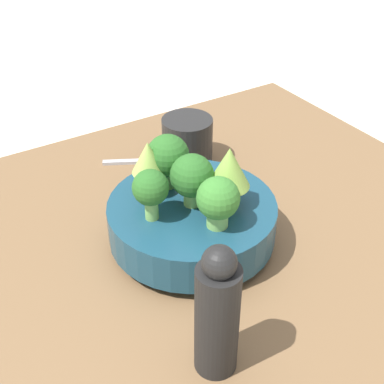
% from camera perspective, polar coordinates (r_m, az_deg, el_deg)
% --- Properties ---
extents(ground_plane, '(6.00, 6.00, 0.00)m').
position_cam_1_polar(ground_plane, '(0.79, 0.16, -7.79)').
color(ground_plane, beige).
extents(table, '(0.93, 0.79, 0.03)m').
position_cam_1_polar(table, '(0.78, 0.16, -6.94)').
color(table, brown).
rests_on(table, ground_plane).
extents(bowl, '(0.24, 0.24, 0.07)m').
position_cam_1_polar(bowl, '(0.75, -0.00, -3.04)').
color(bowl, navy).
rests_on(bowl, table).
extents(romanesco_piece_near, '(0.05, 0.05, 0.08)m').
position_cam_1_polar(romanesco_piece_near, '(0.73, -4.69, 3.36)').
color(romanesco_piece_near, '#6BA34C').
rests_on(romanesco_piece_near, bowl).
extents(broccoli_floret_right, '(0.05, 0.05, 0.07)m').
position_cam_1_polar(broccoli_floret_right, '(0.69, -4.44, 0.29)').
color(broccoli_floret_right, '#7AB256').
rests_on(broccoli_floret_right, bowl).
extents(broccoli_floret_center, '(0.06, 0.06, 0.08)m').
position_cam_1_polar(broccoli_floret_center, '(0.71, -0.00, 1.61)').
color(broccoli_floret_center, '#7AB256').
rests_on(broccoli_floret_center, bowl).
extents(broccoli_floret_back, '(0.06, 0.06, 0.07)m').
position_cam_1_polar(broccoli_floret_back, '(0.67, 2.79, -0.87)').
color(broccoli_floret_back, '#7AB256').
rests_on(broccoli_floret_back, bowl).
extents(broccoli_floret_front, '(0.06, 0.06, 0.08)m').
position_cam_1_polar(broccoli_floret_front, '(0.75, -2.34, 3.87)').
color(broccoli_floret_front, '#609347').
rests_on(broccoli_floret_front, bowl).
extents(romanesco_piece_far, '(0.06, 0.06, 0.09)m').
position_cam_1_polar(romanesco_piece_far, '(0.70, 3.97, 2.40)').
color(romanesco_piece_far, '#609347').
rests_on(romanesco_piece_far, bowl).
extents(cup, '(0.09, 0.09, 0.08)m').
position_cam_1_polar(cup, '(0.94, -0.51, 5.50)').
color(cup, black).
rests_on(cup, table).
extents(pepper_mill, '(0.05, 0.05, 0.17)m').
position_cam_1_polar(pepper_mill, '(0.57, 2.71, -12.83)').
color(pepper_mill, black).
rests_on(pepper_mill, table).
extents(fork, '(0.17, 0.09, 0.01)m').
position_cam_1_polar(fork, '(0.96, -4.06, 3.34)').
color(fork, '#B2B2B7').
rests_on(fork, table).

